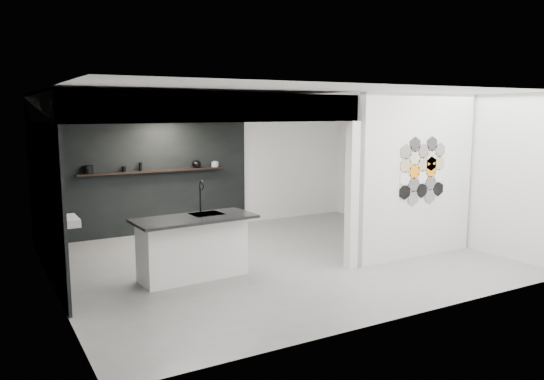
{
  "coord_description": "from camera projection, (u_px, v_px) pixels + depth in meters",
  "views": [
    {
      "loc": [
        -4.38,
        -7.58,
        2.5
      ],
      "look_at": [
        0.1,
        0.3,
        1.15
      ],
      "focal_mm": 35.0,
      "sensor_mm": 36.0,
      "label": 1
    }
  ],
  "objects": [
    {
      "name": "floor",
      "position": [
        276.0,
        260.0,
        9.03
      ],
      "size": [
        7.0,
        6.0,
        0.01
      ],
      "primitive_type": "cube",
      "color": "slate"
    },
    {
      "name": "partition_panel",
      "position": [
        418.0,
        176.0,
        9.05
      ],
      "size": [
        2.45,
        0.15,
        2.8
      ],
      "primitive_type": "cube",
      "color": "silver",
      "rests_on": "floor"
    },
    {
      "name": "bay_clad_back",
      "position": [
        147.0,
        177.0,
        10.77
      ],
      "size": [
        4.4,
        0.04,
        2.35
      ],
      "primitive_type": "cube",
      "color": "black",
      "rests_on": "floor"
    },
    {
      "name": "bay_clad_left",
      "position": [
        44.0,
        200.0,
        8.02
      ],
      "size": [
        0.04,
        4.0,
        2.35
      ],
      "primitive_type": "cube",
      "color": "black",
      "rests_on": "floor"
    },
    {
      "name": "bulkhead",
      "position": [
        179.0,
        108.0,
        8.87
      ],
      "size": [
        4.4,
        4.0,
        0.4
      ],
      "primitive_type": "cube",
      "color": "silver",
      "rests_on": "corner_column"
    },
    {
      "name": "corner_column",
      "position": [
        352.0,
        196.0,
        8.39
      ],
      "size": [
        0.16,
        0.16,
        2.35
      ],
      "primitive_type": "cube",
      "color": "silver",
      "rests_on": "floor"
    },
    {
      "name": "fascia_beam",
      "position": [
        227.0,
        108.0,
        7.22
      ],
      "size": [
        4.4,
        0.16,
        0.4
      ],
      "primitive_type": "cube",
      "color": "silver",
      "rests_on": "corner_column"
    },
    {
      "name": "wall_basin",
      "position": [
        64.0,
        221.0,
        8.0
      ],
      "size": [
        0.4,
        0.6,
        0.12
      ],
      "primitive_type": "cube",
      "color": "silver",
      "rests_on": "bay_clad_left"
    },
    {
      "name": "display_shelf",
      "position": [
        154.0,
        171.0,
        10.71
      ],
      "size": [
        3.0,
        0.15,
        0.04
      ],
      "primitive_type": "cube",
      "color": "black",
      "rests_on": "bay_clad_back"
    },
    {
      "name": "kitchen_island",
      "position": [
        193.0,
        246.0,
        7.96
      ],
      "size": [
        1.84,
        0.9,
        1.45
      ],
      "rotation": [
        0.0,
        0.0,
        0.06
      ],
      "color": "silver",
      "rests_on": "floor"
    },
    {
      "name": "stockpot",
      "position": [
        88.0,
        170.0,
        10.07
      ],
      "size": [
        0.2,
        0.2,
        0.16
      ],
      "primitive_type": "cylinder",
      "rotation": [
        0.0,
        0.0,
        -0.04
      ],
      "color": "black",
      "rests_on": "display_shelf"
    },
    {
      "name": "kettle",
      "position": [
        196.0,
        164.0,
        11.15
      ],
      "size": [
        0.23,
        0.23,
        0.16
      ],
      "primitive_type": "ellipsoid",
      "rotation": [
        0.0,
        0.0,
        0.23
      ],
      "color": "black",
      "rests_on": "display_shelf"
    },
    {
      "name": "glass_bowl",
      "position": [
        215.0,
        164.0,
        11.36
      ],
      "size": [
        0.16,
        0.16,
        0.11
      ],
      "primitive_type": "cylinder",
      "rotation": [
        0.0,
        0.0,
        0.1
      ],
      "color": "gray",
      "rests_on": "display_shelf"
    },
    {
      "name": "glass_vase",
      "position": [
        215.0,
        164.0,
        11.36
      ],
      "size": [
        0.1,
        0.1,
        0.12
      ],
      "primitive_type": "cylinder",
      "rotation": [
        0.0,
        0.0,
        -0.14
      ],
      "color": "gray",
      "rests_on": "display_shelf"
    },
    {
      "name": "bottle_dark",
      "position": [
        140.0,
        167.0,
        10.57
      ],
      "size": [
        0.07,
        0.07,
        0.17
      ],
      "primitive_type": "cylinder",
      "rotation": [
        0.0,
        0.0,
        -0.16
      ],
      "color": "black",
      "rests_on": "display_shelf"
    },
    {
      "name": "utensil_cup",
      "position": [
        124.0,
        169.0,
        10.41
      ],
      "size": [
        0.1,
        0.1,
        0.11
      ],
      "primitive_type": "cylinder",
      "rotation": [
        0.0,
        0.0,
        -0.23
      ],
      "color": "black",
      "rests_on": "display_shelf"
    },
    {
      "name": "hex_tile_cluster",
      "position": [
        423.0,
        171.0,
        8.98
      ],
      "size": [
        1.04,
        0.02,
        1.16
      ],
      "color": "black",
      "rests_on": "partition_panel"
    }
  ]
}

